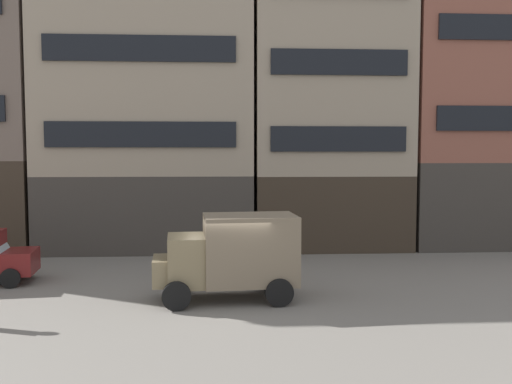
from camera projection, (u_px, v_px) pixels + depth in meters
The scene contains 5 objects.
ground_plane at pixel (228, 299), 17.41m from camera, with size 120.00×120.00×0.00m, color slate.
building_center_left at pixel (149, 53), 26.88m from camera, with size 10.13×6.88×18.43m.
building_center_right at pixel (326, 68), 27.47m from camera, with size 7.60×6.88×17.15m.
building_far_right at pixel (479, 117), 28.13m from camera, with size 8.62×6.88×12.44m.
delivery_truck_near at pixel (231, 254), 17.23m from camera, with size 4.47×2.41×2.62m.
Camera 1 is at (-0.21, -17.14, 4.61)m, focal length 39.52 mm.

